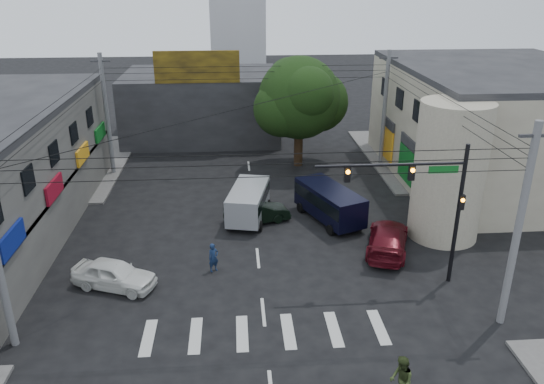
{
  "coord_description": "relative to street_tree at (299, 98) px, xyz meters",
  "views": [
    {
      "loc": [
        -1.1,
        -23.34,
        14.35
      ],
      "look_at": [
        0.92,
        4.0,
        3.05
      ],
      "focal_mm": 35.0,
      "sensor_mm": 36.0,
      "label": 1
    }
  ],
  "objects": [
    {
      "name": "street_tree",
      "position": [
        0.0,
        0.0,
        0.0
      ],
      "size": [
        6.4,
        6.4,
        8.7
      ],
      "color": "black",
      "rests_on": "ground"
    },
    {
      "name": "utility_pole_near_right",
      "position": [
        6.5,
        -21.5,
        -0.87
      ],
      "size": [
        0.32,
        0.32,
        9.2
      ],
      "primitive_type": "cylinder",
      "color": "#59595B",
      "rests_on": "ground"
    },
    {
      "name": "building_right",
      "position": [
        14.0,
        -4.0,
        -1.47
      ],
      "size": [
        14.0,
        18.0,
        8.0
      ],
      "primitive_type": "cube",
      "color": "gray",
      "rests_on": "ground"
    },
    {
      "name": "ground",
      "position": [
        -4.0,
        -17.0,
        -5.47
      ],
      "size": [
        160.0,
        160.0,
        0.0
      ],
      "primitive_type": "plane",
      "color": "black",
      "rests_on": "ground"
    },
    {
      "name": "billboard",
      "position": [
        -8.0,
        4.1,
        1.83
      ],
      "size": [
        7.0,
        0.3,
        2.6
      ],
      "primitive_type": "cube",
      "color": "olive",
      "rests_on": "building_far"
    },
    {
      "name": "traffic_gantry",
      "position": [
        3.82,
        -18.0,
        -0.64
      ],
      "size": [
        7.1,
        0.35,
        7.2
      ],
      "color": "black",
      "rests_on": "ground"
    },
    {
      "name": "corner_column",
      "position": [
        7.0,
        -13.0,
        -1.47
      ],
      "size": [
        4.0,
        4.0,
        8.0
      ],
      "primitive_type": "cylinder",
      "color": "gray",
      "rests_on": "ground"
    },
    {
      "name": "traffic_officer",
      "position": [
        -6.35,
        -16.16,
        -4.69
      ],
      "size": [
        0.9,
        0.88,
        1.57
      ],
      "primitive_type": "imported",
      "rotation": [
        0.0,
        0.0,
        0.55
      ],
      "color": "#132445",
      "rests_on": "ground"
    },
    {
      "name": "dark_sedan",
      "position": [
        -3.81,
        -10.45,
        -4.81
      ],
      "size": [
        3.49,
        4.76,
        1.33
      ],
      "primitive_type": "imported",
      "rotation": [
        0.0,
        0.0,
        1.84
      ],
      "color": "black",
      "rests_on": "ground"
    },
    {
      "name": "maroon_sedan",
      "position": [
        3.25,
        -14.67,
        -4.72
      ],
      "size": [
        5.31,
        6.47,
        1.5
      ],
      "primitive_type": "imported",
      "rotation": [
        0.0,
        0.0,
        2.81
      ],
      "color": "#4F0B14",
      "rests_on": "ground"
    },
    {
      "name": "building_far",
      "position": [
        -8.0,
        9.0,
        -2.47
      ],
      "size": [
        14.0,
        10.0,
        6.0
      ],
      "primitive_type": "cube",
      "color": "#232326",
      "rests_on": "ground"
    },
    {
      "name": "pedestrian_olive",
      "position": [
        0.58,
        -25.86,
        -4.51
      ],
      "size": [
        1.05,
        0.88,
        1.93
      ],
      "primitive_type": "imported",
      "rotation": [
        0.0,
        0.0,
        -1.65
      ],
      "color": "#2E3C1B",
      "rests_on": "ground"
    },
    {
      "name": "silver_minivan",
      "position": [
        -4.33,
        -9.89,
        -4.44
      ],
      "size": [
        5.63,
        4.0,
        2.06
      ],
      "primitive_type": null,
      "rotation": [
        0.0,
        0.0,
        1.36
      ],
      "color": "#A8ABB0",
      "rests_on": "ground"
    },
    {
      "name": "navy_van",
      "position": [
        0.69,
        -10.48,
        -4.4
      ],
      "size": [
        6.77,
        5.79,
        2.14
      ],
      "primitive_type": null,
      "rotation": [
        0.0,
        0.0,
        1.96
      ],
      "color": "black",
      "rests_on": "ground"
    },
    {
      "name": "utility_pole_far_right",
      "position": [
        6.5,
        -1.0,
        -0.87
      ],
      "size": [
        0.32,
        0.32,
        9.2
      ],
      "primitive_type": "cylinder",
      "color": "#59595B",
      "rests_on": "ground"
    },
    {
      "name": "sidewalk_far_left",
      "position": [
        -22.0,
        1.0,
        -5.4
      ],
      "size": [
        16.0,
        16.0,
        0.15
      ],
      "primitive_type": "cube",
      "color": "#514F4C",
      "rests_on": "ground"
    },
    {
      "name": "utility_pole_far_left",
      "position": [
        -14.5,
        -1.0,
        -0.87
      ],
      "size": [
        0.32,
        0.32,
        9.2
      ],
      "primitive_type": "cylinder",
      "color": "#59595B",
      "rests_on": "ground"
    },
    {
      "name": "white_compact",
      "position": [
        -11.18,
        -17.35,
        -4.76
      ],
      "size": [
        4.39,
        5.27,
        1.42
      ],
      "primitive_type": "imported",
      "rotation": [
        0.0,
        0.0,
        1.22
      ],
      "color": "white",
      "rests_on": "ground"
    },
    {
      "name": "sidewalk_far_right",
      "position": [
        14.0,
        1.0,
        -5.4
      ],
      "size": [
        16.0,
        16.0,
        0.15
      ],
      "primitive_type": "cube",
      "color": "#514F4C",
      "rests_on": "ground"
    }
  ]
}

